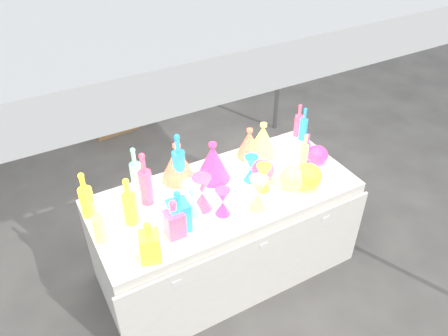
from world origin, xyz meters
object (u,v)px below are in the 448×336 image
cardboard_box_closed (111,114)px  hourglass_0 (202,193)px  decanter_0 (149,241)px  globe_0 (307,178)px  bottle_0 (86,195)px  display_table (225,232)px  lampshade_0 (178,162)px

cardboard_box_closed → hourglass_0: bearing=-97.6°
decanter_0 → globe_0: (1.16, 0.09, -0.06)m
bottle_0 → globe_0: bottle_0 is taller
cardboard_box_closed → globe_0: (0.64, -2.62, 0.65)m
hourglass_0 → globe_0: 0.74m
display_table → lampshade_0: 0.63m
cardboard_box_closed → bottle_0: bottle_0 is taller
bottle_0 → hourglass_0: (0.65, -0.29, -0.04)m
cardboard_box_closed → lampshade_0: 2.24m
decanter_0 → display_table: bearing=43.1°
cardboard_box_closed → decanter_0: (-0.52, -2.71, 0.71)m
cardboard_box_closed → hourglass_0: size_ratio=1.96×
bottle_0 → lampshade_0: bearing=5.7°
lampshade_0 → bottle_0: bearing=-172.2°
decanter_0 → hourglass_0: size_ratio=1.09×
display_table → cardboard_box_closed: bearing=93.0°
cardboard_box_closed → globe_0: globe_0 is taller
globe_0 → lampshade_0: lampshade_0 is taller
display_table → globe_0: bearing=-22.7°
lampshade_0 → cardboard_box_closed: bearing=89.8°
hourglass_0 → bottle_0: bearing=156.0°
display_table → bottle_0: bottle_0 is taller
bottle_0 → decanter_0: size_ratio=1.20×
display_table → decanter_0: 0.88m
hourglass_0 → lampshade_0: lampshade_0 is taller
display_table → decanter_0: (-0.64, -0.30, 0.51)m
display_table → globe_0: (0.52, -0.22, 0.45)m
bottle_0 → hourglass_0: bottle_0 is taller
cardboard_box_closed → decanter_0: bearing=-106.7°
display_table → cardboard_box_closed: (-0.12, 2.41, -0.20)m
decanter_0 → globe_0: 1.17m
display_table → lampshade_0: size_ratio=6.40×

